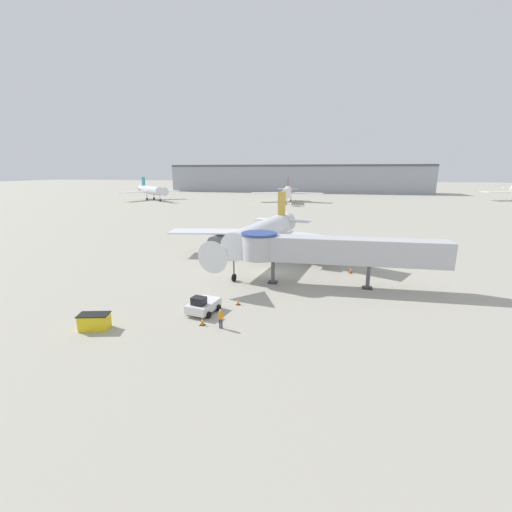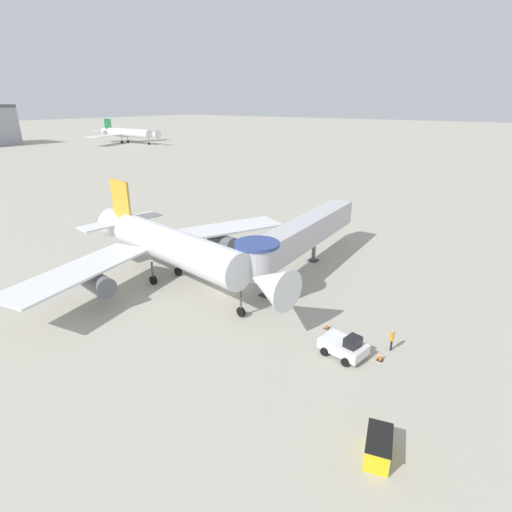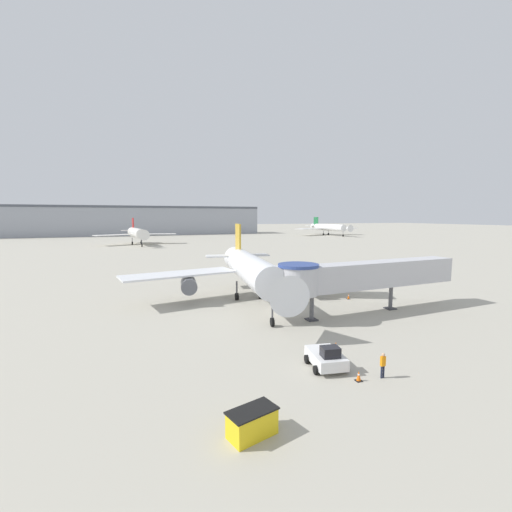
% 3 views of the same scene
% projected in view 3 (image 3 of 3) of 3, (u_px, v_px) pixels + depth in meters
% --- Properties ---
extents(ground_plane, '(800.00, 800.00, 0.00)m').
position_uv_depth(ground_plane, '(284.00, 312.00, 38.57)').
color(ground_plane, '#A8A393').
extents(main_airplane, '(31.79, 27.33, 9.58)m').
position_uv_depth(main_airplane, '(251.00, 270.00, 42.35)').
color(main_airplane, silver).
rests_on(main_airplane, ground_plane).
extents(jet_bridge, '(22.80, 4.39, 5.97)m').
position_uv_depth(jet_bridge, '(360.00, 275.00, 37.44)').
color(jet_bridge, '#B7B7BC').
rests_on(jet_bridge, ground_plane).
extents(pushback_tug_white, '(2.79, 3.61, 1.79)m').
position_uv_depth(pushback_tug_white, '(326.00, 357.00, 24.23)').
color(pushback_tug_white, silver).
rests_on(pushback_tug_white, ground_plane).
extents(service_container_yellow, '(2.73, 1.93, 1.36)m').
position_uv_depth(service_container_yellow, '(252.00, 423.00, 16.70)').
color(service_container_yellow, yellow).
rests_on(service_container_yellow, ground_plane).
extents(traffic_cone_apron_front, '(0.42, 0.42, 0.69)m').
position_uv_depth(traffic_cone_apron_front, '(359.00, 376.00, 22.32)').
color(traffic_cone_apron_front, black).
rests_on(traffic_cone_apron_front, ground_plane).
extents(traffic_cone_starboard_wing, '(0.43, 0.43, 0.71)m').
position_uv_depth(traffic_cone_starboard_wing, '(349.00, 296.00, 44.40)').
color(traffic_cone_starboard_wing, black).
rests_on(traffic_cone_starboard_wing, ground_plane).
extents(traffic_cone_near_nose, '(0.37, 0.37, 0.61)m').
position_uv_depth(traffic_cone_near_nose, '(336.00, 346.00, 27.70)').
color(traffic_cone_near_nose, black).
rests_on(traffic_cone_near_nose, ground_plane).
extents(ground_crew_marshaller, '(0.34, 0.23, 1.72)m').
position_uv_depth(ground_crew_marshaller, '(383.00, 364.00, 22.68)').
color(ground_crew_marshaller, '#1E2338').
rests_on(ground_crew_marshaller, ground_plane).
extents(background_jet_red_tail, '(30.34, 28.93, 10.01)m').
position_uv_depth(background_jet_red_tail, '(137.00, 233.00, 128.06)').
color(background_jet_red_tail, white).
rests_on(background_jet_red_tail, ground_plane).
extents(background_jet_green_tail, '(39.76, 35.43, 10.18)m').
position_uv_depth(background_jet_green_tail, '(328.00, 227.00, 191.26)').
color(background_jet_green_tail, white).
rests_on(background_jet_green_tail, ground_plane).
extents(terminal_building, '(155.76, 21.61, 16.43)m').
position_uv_depth(terminal_building, '(123.00, 221.00, 193.78)').
color(terminal_building, '#999EA8').
rests_on(terminal_building, ground_plane).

